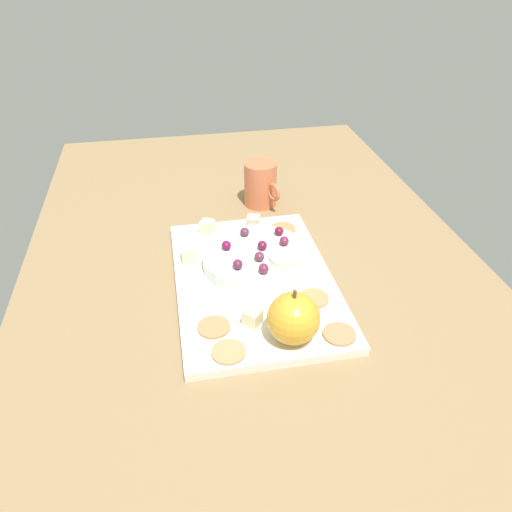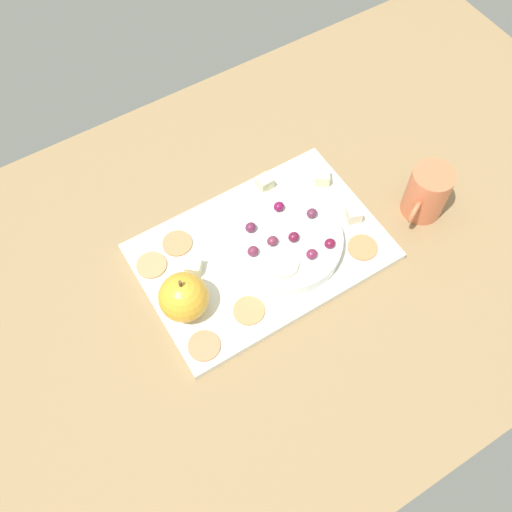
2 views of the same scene
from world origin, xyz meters
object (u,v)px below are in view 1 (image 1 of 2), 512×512
at_px(cup, 261,184).
at_px(apple_slice_0, 285,260).
at_px(cheese_cube_1, 207,226).
at_px(cheese_cube_2, 253,222).
at_px(cheese_cube_0, 252,317).
at_px(cracker_3, 283,229).
at_px(cracker_0, 314,298).
at_px(cheese_cube_3, 188,255).
at_px(grape_0, 259,256).
at_px(grape_6, 284,241).
at_px(apple_whole, 293,318).
at_px(grape_2, 226,245).
at_px(cracker_2, 339,334).
at_px(grape_7, 245,232).
at_px(cracker_1, 214,327).
at_px(serving_dish, 258,259).
at_px(grape_5, 266,268).
at_px(platter, 254,281).
at_px(cracker_4, 229,352).
at_px(grape_4, 238,264).
at_px(grape_3, 279,231).
at_px(grape_1, 262,245).

bearing_deg(cup, apple_slice_0, -2.91).
height_order(cheese_cube_1, cheese_cube_2, same).
height_order(cheese_cube_0, cracker_3, cheese_cube_0).
distance_m(cheese_cube_2, cracker_0, 0.24).
bearing_deg(cheese_cube_1, cheese_cube_3, -25.71).
height_order(grape_0, grape_6, same).
relative_size(apple_whole, cracker_0, 1.55).
relative_size(apple_whole, apple_slice_0, 1.54).
height_order(cheese_cube_1, grape_2, grape_2).
bearing_deg(cracker_2, cracker_3, -177.63).
xyz_separation_m(cracker_2, grape_0, (-0.17, -0.09, 0.03)).
distance_m(cheese_cube_0, grape_7, 0.21).
height_order(grape_0, grape_2, same).
height_order(cheese_cube_3, cracker_1, cheese_cube_3).
distance_m(serving_dish, grape_5, 0.06).
xyz_separation_m(serving_dish, cheese_cube_3, (-0.04, -0.12, -0.00)).
xyz_separation_m(apple_whole, grape_0, (-0.17, -0.02, -0.01)).
distance_m(grape_0, cup, 0.28).
bearing_deg(cheese_cube_3, cracker_1, 7.19).
height_order(platter, cheese_cube_3, cheese_cube_3).
xyz_separation_m(apple_whole, cheese_cube_2, (-0.32, 0.00, -0.03)).
bearing_deg(cracker_1, apple_whole, 68.83).
bearing_deg(cracker_4, grape_4, 166.29).
distance_m(grape_3, grape_7, 0.06).
bearing_deg(cup, grape_3, -1.35).
bearing_deg(cheese_cube_1, grape_0, 26.06).
relative_size(apple_whole, grape_1, 4.18).
relative_size(cracker_1, cup, 0.51).
relative_size(grape_6, apple_slice_0, 0.37).
xyz_separation_m(cracker_1, grape_1, (-0.16, 0.11, 0.03)).
xyz_separation_m(cracker_0, grape_7, (-0.17, -0.08, 0.03)).
height_order(serving_dish, cracker_2, serving_dish).
height_order(cracker_0, grape_6, grape_6).
height_order(cracker_0, cracker_4, same).
bearing_deg(grape_6, grape_7, -124.62).
distance_m(platter, cracker_0, 0.11).
bearing_deg(serving_dish, grape_2, -112.05).
height_order(cheese_cube_0, cracker_1, cheese_cube_0).
distance_m(cheese_cube_2, cup, 0.13).
relative_size(cheese_cube_2, grape_1, 1.32).
bearing_deg(cracker_2, cracker_4, -88.32).
height_order(cracker_3, grape_5, grape_5).
bearing_deg(cracker_1, grape_7, 158.26).
height_order(cracker_2, grape_2, grape_2).
distance_m(apple_whole, grape_2, 0.22).
height_order(platter, grape_7, grape_7).
bearing_deg(grape_7, cracker_1, -21.74).
bearing_deg(cheese_cube_2, cheese_cube_0, -10.84).
distance_m(apple_whole, apple_slice_0, 0.16).
bearing_deg(grape_5, cracker_4, -30.47).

